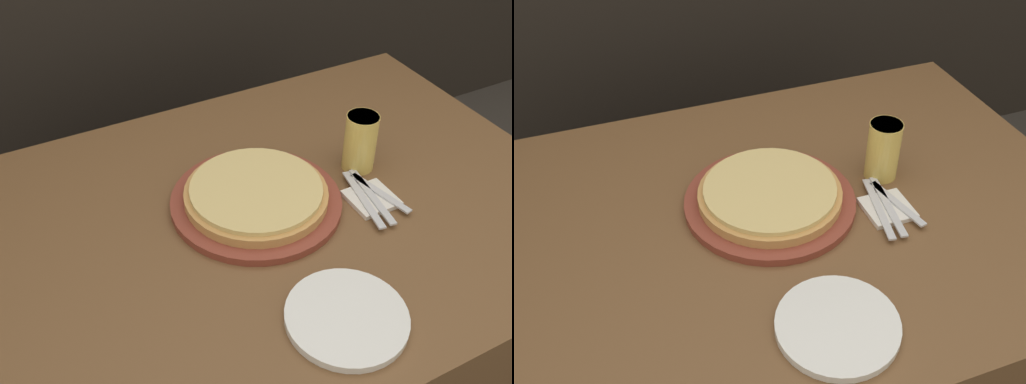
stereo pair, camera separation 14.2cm
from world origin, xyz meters
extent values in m
plane|color=#38332D|center=(0.00, 0.00, 0.00)|extent=(12.00, 12.00, 0.00)
cube|color=brown|center=(0.00, 0.00, 0.37)|extent=(1.46, 1.08, 0.74)
cylinder|color=brown|center=(-0.05, 0.04, 0.75)|extent=(0.41, 0.41, 0.02)
cylinder|color=tan|center=(-0.05, 0.04, 0.77)|extent=(0.35, 0.35, 0.02)
cylinder|color=#E0C175|center=(-0.05, 0.04, 0.79)|extent=(0.32, 0.32, 0.01)
cylinder|color=#E5C65B|center=(0.26, 0.05, 0.82)|extent=(0.08, 0.08, 0.15)
cylinder|color=white|center=(0.26, 0.05, 0.88)|extent=(0.08, 0.08, 0.02)
cylinder|color=white|center=(-0.05, -0.36, 0.75)|extent=(0.25, 0.25, 0.02)
cube|color=white|center=(0.21, -0.08, 0.74)|extent=(0.11, 0.11, 0.01)
cube|color=silver|center=(0.19, -0.08, 0.75)|extent=(0.06, 0.22, 0.00)
cube|color=silver|center=(0.21, -0.08, 0.75)|extent=(0.05, 0.22, 0.00)
cube|color=silver|center=(0.24, -0.08, 0.75)|extent=(0.06, 0.18, 0.00)
camera|label=1|loc=(-0.56, -0.94, 1.68)|focal=42.00mm
camera|label=2|loc=(-0.43, -0.99, 1.68)|focal=42.00mm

